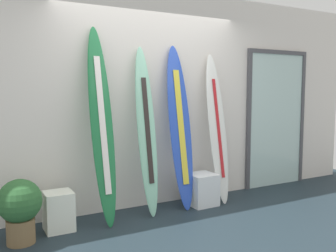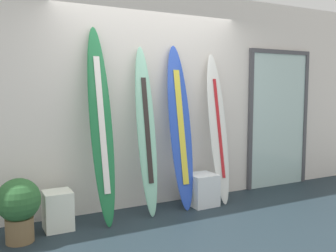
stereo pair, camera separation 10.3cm
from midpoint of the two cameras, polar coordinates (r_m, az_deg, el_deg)
The scene contains 10 objects.
ground at distance 4.01m, azimuth 5.81°, elevation -16.86°, with size 8.00×8.00×0.04m, color #1D2B32.
wall_back at distance 4.85m, azimuth -2.43°, elevation 4.33°, with size 7.20×0.20×2.80m, color silver.
surfboard_emerald at distance 4.21m, azimuth -9.65°, elevation 0.10°, with size 0.26×0.57×2.25m.
surfboard_seafoam at distance 4.45m, azimuth -2.73°, elevation -0.81°, with size 0.26×0.49×2.05m.
surfboard_cobalt at distance 4.68m, azimuth 2.53°, elevation -0.10°, with size 0.31×0.47×2.09m.
surfboard_ivory at distance 4.98m, azimuth 8.36°, elevation -0.50°, with size 0.28×0.47×2.00m.
display_block_left at distance 4.92m, azimuth 5.90°, elevation -9.77°, with size 0.35×0.35×0.41m.
display_block_center at distance 4.24m, azimuth -16.03°, elevation -12.45°, with size 0.30×0.30×0.42m.
glass_door at distance 6.01m, azimuth 17.23°, elevation 1.40°, with size 1.18×0.06×2.12m.
potted_plant at distance 3.98m, azimuth -21.43°, elevation -11.42°, with size 0.43×0.43×0.64m.
Camera 2 is at (-1.98, -3.12, 1.52)m, focal length 39.31 mm.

